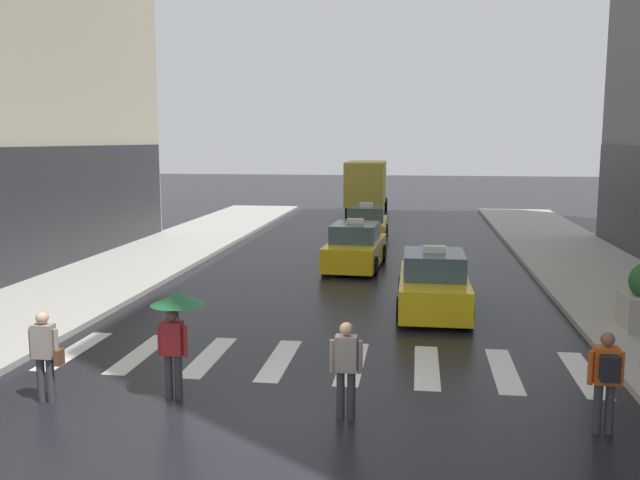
# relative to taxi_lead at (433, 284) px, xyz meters

# --- Properties ---
(ground_plane) EXTENTS (160.00, 160.00, 0.00)m
(ground_plane) POSITION_rel_taxi_lead_xyz_m (-2.53, -7.76, -0.72)
(ground_plane) COLOR black
(crosswalk_markings) EXTENTS (11.30, 2.80, 0.01)m
(crosswalk_markings) POSITION_rel_taxi_lead_xyz_m (-2.53, -4.76, -0.72)
(crosswalk_markings) COLOR silver
(crosswalk_markings) RESTS_ON ground
(taxi_lead) EXTENTS (1.95, 4.55, 1.80)m
(taxi_lead) POSITION_rel_taxi_lead_xyz_m (0.00, 0.00, 0.00)
(taxi_lead) COLOR yellow
(taxi_lead) RESTS_ON ground
(taxi_second) EXTENTS (2.11, 4.62, 1.80)m
(taxi_second) POSITION_rel_taxi_lead_xyz_m (-2.69, 6.07, 0.00)
(taxi_second) COLOR yellow
(taxi_second) RESTS_ON ground
(taxi_third) EXTENTS (2.01, 4.58, 1.80)m
(taxi_third) POSITION_rel_taxi_lead_xyz_m (-2.78, 12.59, 0.00)
(taxi_third) COLOR yellow
(taxi_third) RESTS_ON ground
(box_truck) EXTENTS (2.35, 7.56, 3.35)m
(box_truck) POSITION_rel_taxi_lead_xyz_m (-3.53, 22.86, 1.13)
(box_truck) COLOR #2D2D2D
(box_truck) RESTS_ON ground
(pedestrian_with_umbrella) EXTENTS (0.96, 0.96, 1.94)m
(pedestrian_with_umbrella) POSITION_rel_taxi_lead_xyz_m (-4.67, -7.16, 0.79)
(pedestrian_with_umbrella) COLOR #333338
(pedestrian_with_umbrella) RESTS_ON ground
(pedestrian_with_backpack) EXTENTS (0.55, 0.43, 1.65)m
(pedestrian_with_backpack) POSITION_rel_taxi_lead_xyz_m (2.50, -7.66, 0.25)
(pedestrian_with_backpack) COLOR #333338
(pedestrian_with_backpack) RESTS_ON ground
(pedestrian_with_handbag) EXTENTS (0.60, 0.24, 1.65)m
(pedestrian_with_handbag) POSITION_rel_taxi_lead_xyz_m (-6.91, -7.65, 0.21)
(pedestrian_with_handbag) COLOR #333338
(pedestrian_with_handbag) RESTS_ON ground
(pedestrian_plain_coat) EXTENTS (0.55, 0.24, 1.65)m
(pedestrian_plain_coat) POSITION_rel_taxi_lead_xyz_m (-1.59, -7.61, 0.21)
(pedestrian_plain_coat) COLOR #333338
(pedestrian_plain_coat) RESTS_ON ground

